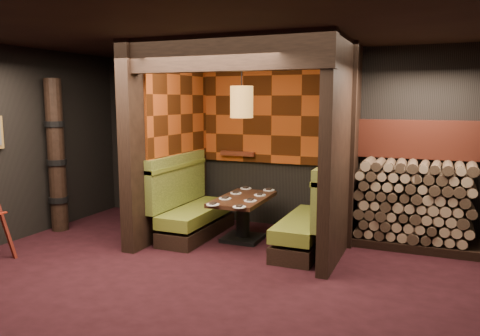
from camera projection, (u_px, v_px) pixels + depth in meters
name	position (u px, v px, depth m)	size (l,w,h in m)	color
floor	(196.00, 283.00, 5.35)	(6.50, 5.50, 0.02)	black
ceiling	(193.00, 25.00, 4.94)	(6.50, 5.50, 0.02)	black
wall_back	(274.00, 140.00, 7.67)	(6.50, 0.02, 2.85)	black
partition_left	(168.00, 142.00, 7.17)	(0.20, 2.20, 2.85)	black
partition_right	(342.00, 149.00, 6.20)	(0.15, 2.10, 2.85)	black
header_beam	(219.00, 53.00, 5.62)	(2.85, 0.18, 0.44)	black
tapa_back_panel	(272.00, 115.00, 7.57)	(2.40, 0.06, 1.55)	#993C12
tapa_side_panel	(180.00, 114.00, 7.22)	(0.04, 1.85, 1.45)	#993C12
lacquer_shelf	(238.00, 154.00, 7.83)	(0.60, 0.12, 0.07)	#5B2315
booth_bench_left	(191.00, 210.00, 7.17)	(0.68, 1.60, 1.14)	black
booth_bench_right	(312.00, 222.00, 6.45)	(0.68, 1.60, 1.14)	black
dining_table	(243.00, 212.00, 6.91)	(0.70, 1.25, 0.65)	black
place_settings	(243.00, 196.00, 6.88)	(0.59, 1.46, 0.03)	white
pendant_lamp	(242.00, 102.00, 6.63)	(0.33, 0.33, 1.03)	olive
totem_column	(56.00, 157.00, 7.35)	(0.31, 0.31, 2.40)	black
firewood_stack	(419.00, 205.00, 6.54)	(1.73, 0.70, 1.22)	black
mosaic_header	(424.00, 140.00, 6.71)	(1.83, 0.10, 0.56)	maroon
bay_front_post	(352.00, 147.00, 6.41)	(0.08, 0.08, 2.85)	black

